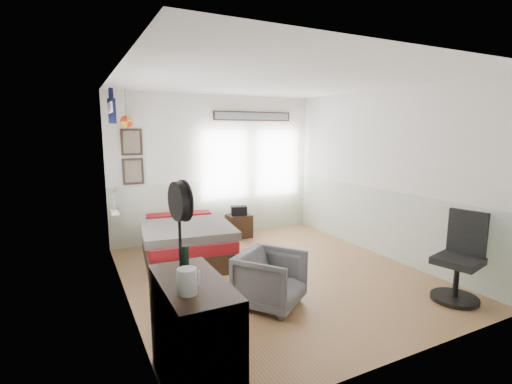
# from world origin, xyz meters

# --- Properties ---
(ground_plane) EXTENTS (4.00, 4.50, 0.01)m
(ground_plane) POSITION_xyz_m (0.00, 0.00, -0.01)
(ground_plane) COLOR olive
(room_shell) EXTENTS (4.02, 4.52, 2.71)m
(room_shell) POSITION_xyz_m (-0.08, 0.19, 1.61)
(room_shell) COLOR silver
(room_shell) RESTS_ON ground_plane
(wall_decor) EXTENTS (3.55, 1.32, 1.44)m
(wall_decor) POSITION_xyz_m (-1.10, 1.96, 2.10)
(wall_decor) COLOR #3C281F
(wall_decor) RESTS_ON room_shell
(bed) EXTENTS (1.51, 1.99, 0.59)m
(bed) POSITION_xyz_m (-0.93, 1.24, 0.29)
(bed) COLOR black
(bed) RESTS_ON ground_plane
(dresser) EXTENTS (0.48, 1.00, 0.90)m
(dresser) POSITION_xyz_m (-1.74, -1.77, 0.45)
(dresser) COLOR black
(dresser) RESTS_ON ground_plane
(armchair) EXTENTS (0.98, 0.98, 0.65)m
(armchair) POSITION_xyz_m (-0.52, -0.80, 0.32)
(armchair) COLOR #4A4950
(armchair) RESTS_ON ground_plane
(nightstand) EXTENTS (0.45, 0.36, 0.44)m
(nightstand) POSITION_xyz_m (0.32, 1.97, 0.22)
(nightstand) COLOR black
(nightstand) RESTS_ON ground_plane
(task_chair) EXTENTS (0.58, 0.58, 1.09)m
(task_chair) POSITION_xyz_m (1.60, -1.68, 0.44)
(task_chair) COLOR black
(task_chair) RESTS_ON ground_plane
(kettle) EXTENTS (0.16, 0.14, 0.19)m
(kettle) POSITION_xyz_m (-1.84, -1.97, 0.99)
(kettle) COLOR silver
(kettle) RESTS_ON dresser
(bottle) EXTENTS (0.06, 0.06, 0.26)m
(bottle) POSITION_xyz_m (-1.77, -1.68, 1.03)
(bottle) COLOR black
(bottle) RESTS_ON dresser
(stand_fan) EXTENTS (0.12, 0.32, 0.78)m
(stand_fan) POSITION_xyz_m (-1.80, -1.71, 1.50)
(stand_fan) COLOR black
(stand_fan) RESTS_ON dresser
(black_bag) EXTENTS (0.34, 0.27, 0.17)m
(black_bag) POSITION_xyz_m (0.32, 1.97, 0.53)
(black_bag) COLOR black
(black_bag) RESTS_ON nightstand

